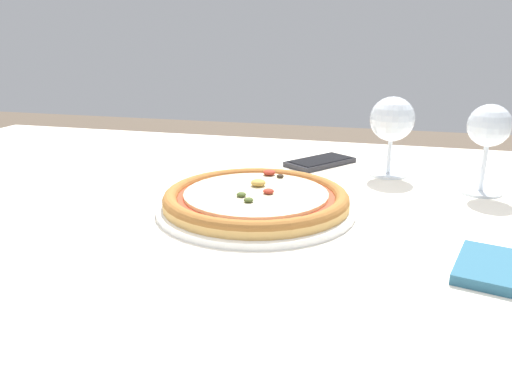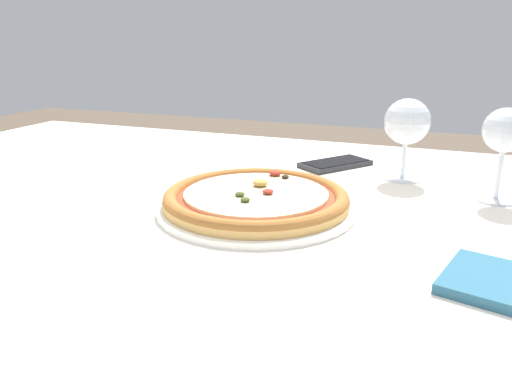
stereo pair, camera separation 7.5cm
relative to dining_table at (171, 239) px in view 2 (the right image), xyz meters
name	(u,v)px [view 2 (the right image)]	position (x,y,z in m)	size (l,w,h in m)	color
dining_table	(171,239)	(0.00, 0.00, 0.00)	(1.45, 1.04, 0.76)	brown
pizza_plate	(256,200)	(0.17, -0.02, 0.10)	(0.30, 0.30, 0.04)	white
wine_glass_far_left	(407,124)	(0.36, 0.24, 0.18)	(0.08, 0.08, 0.15)	silver
wine_glass_far_right	(505,134)	(0.51, 0.16, 0.19)	(0.07, 0.07, 0.15)	silver
cell_phone	(335,164)	(0.22, 0.29, 0.09)	(0.14, 0.16, 0.01)	#232328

